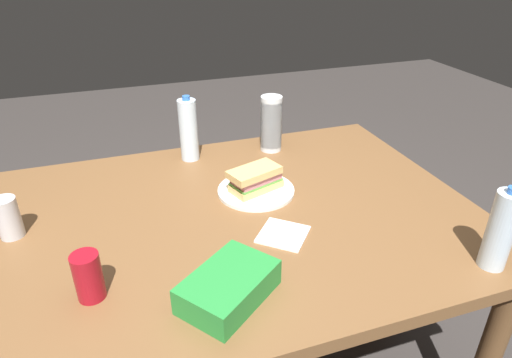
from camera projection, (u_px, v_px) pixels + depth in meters
name	position (u px, v px, depth m)	size (l,w,h in m)	color
dining_table	(233.00, 236.00, 1.42)	(1.51, 1.08, 0.74)	brown
paper_plate	(256.00, 190.00, 1.49)	(0.26, 0.26, 0.01)	white
sandwich	(255.00, 179.00, 1.47)	(0.20, 0.15, 0.08)	#DBB26B
soda_can_red	(88.00, 276.00, 1.03)	(0.07, 0.07, 0.12)	maroon
chip_bag	(229.00, 286.00, 1.04)	(0.23, 0.15, 0.07)	#268C38
water_bottle_tall	(501.00, 230.00, 1.11)	(0.07, 0.07, 0.23)	silver
plastic_cup_stack	(271.00, 124.00, 1.75)	(0.08, 0.08, 0.22)	silver
water_bottle_spare	(188.00, 130.00, 1.67)	(0.07, 0.07, 0.25)	silver
soda_can_silver	(8.00, 218.00, 1.25)	(0.07, 0.07, 0.12)	silver
paper_napkin	(283.00, 234.00, 1.28)	(0.13, 0.13, 0.01)	white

